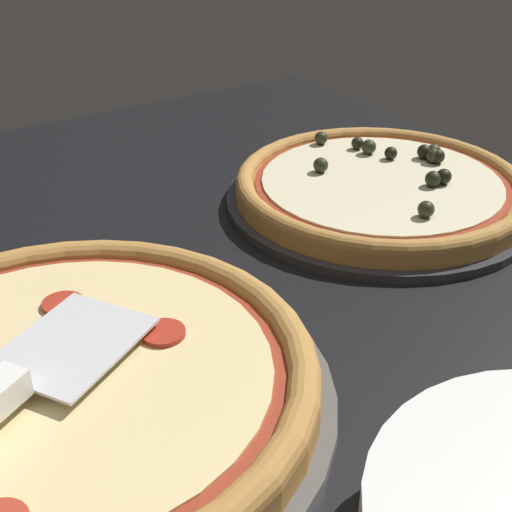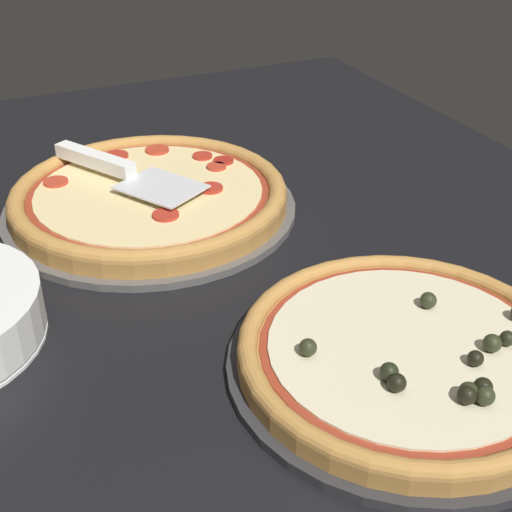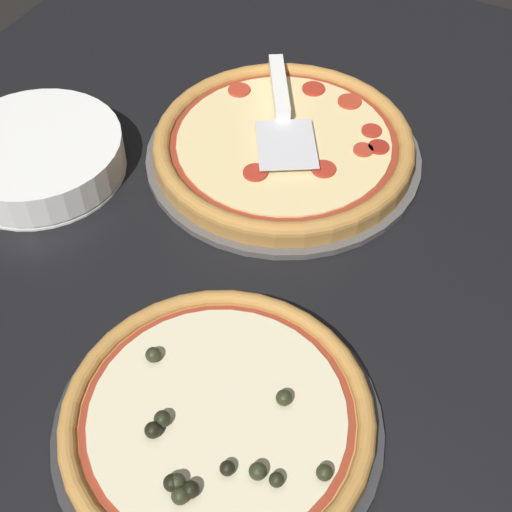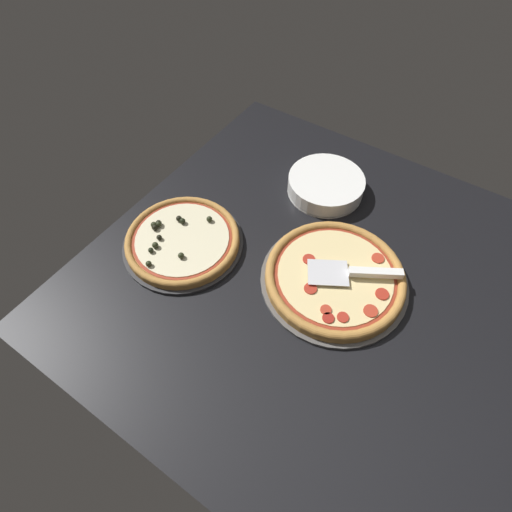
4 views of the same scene
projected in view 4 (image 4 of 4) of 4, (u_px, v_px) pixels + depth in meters
ground_plane at (317, 279)px, 112.75cm from camera, size 121.65×123.48×3.60cm
pizza_pan_front at (334, 280)px, 109.79cm from camera, size 40.44×40.44×1.00cm
pizza_front at (335, 276)px, 108.06cm from camera, size 38.01×38.01×3.26cm
pizza_pan_back at (183, 243)px, 117.48cm from camera, size 35.35×35.35×1.00cm
pizza_back at (182, 239)px, 115.96cm from camera, size 33.23×33.23×3.93cm
serving_spatula at (363, 273)px, 105.82cm from camera, size 17.22×24.20×2.00cm
plate_stack at (326, 185)px, 128.83cm from camera, size 24.44×24.44×5.60cm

